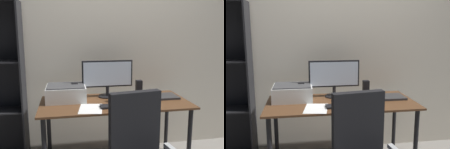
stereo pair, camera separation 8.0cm
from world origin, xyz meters
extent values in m
cube|color=beige|center=(0.00, 0.51, 1.30)|extent=(6.40, 0.10, 2.60)
cube|color=#56351E|center=(0.00, 0.00, 0.73)|extent=(1.50, 0.69, 0.02)
cylinder|color=black|center=(0.69, -0.28, 0.36)|extent=(0.04, 0.04, 0.72)
cylinder|color=black|center=(-0.69, 0.28, 0.36)|extent=(0.04, 0.04, 0.72)
cylinder|color=black|center=(0.69, 0.28, 0.36)|extent=(0.04, 0.04, 0.72)
cylinder|color=black|center=(-0.05, 0.20, 0.75)|extent=(0.20, 0.20, 0.01)
cylinder|color=black|center=(-0.05, 0.20, 0.80)|extent=(0.04, 0.04, 0.10)
cube|color=black|center=(-0.05, 0.20, 0.99)|extent=(0.55, 0.03, 0.29)
cube|color=silver|center=(-0.05, 0.19, 0.99)|extent=(0.52, 0.01, 0.26)
cube|color=black|center=(-0.03, -0.17, 0.75)|extent=(0.29, 0.12, 0.02)
cube|color=black|center=(0.21, -0.19, 0.76)|extent=(0.07, 0.10, 0.03)
cylinder|color=white|center=(0.01, 0.00, 0.78)|extent=(0.08, 0.08, 0.09)
cube|color=white|center=(0.05, 0.00, 0.79)|extent=(0.02, 0.01, 0.05)
cube|color=#2D2D30|center=(0.53, 0.06, 0.75)|extent=(0.32, 0.23, 0.02)
cube|color=black|center=(-0.40, 0.19, 0.82)|extent=(0.06, 0.07, 0.17)
cube|color=black|center=(0.31, 0.19, 0.82)|extent=(0.06, 0.07, 0.17)
cube|color=silver|center=(-0.49, 0.14, 0.81)|extent=(0.40, 0.34, 0.15)
cube|color=#424244|center=(-0.49, 0.14, 0.90)|extent=(0.37, 0.31, 0.01)
cube|color=white|center=(-0.27, -0.19, 0.74)|extent=(0.25, 0.33, 0.00)
cube|color=black|center=(0.02, -0.66, 0.75)|extent=(0.41, 0.13, 0.52)
cube|color=black|center=(-0.93, 0.30, 0.88)|extent=(0.02, 0.28, 1.75)
camera|label=1|loc=(-0.47, -2.36, 1.46)|focal=39.33mm
camera|label=2|loc=(-0.39, -2.38, 1.46)|focal=39.33mm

